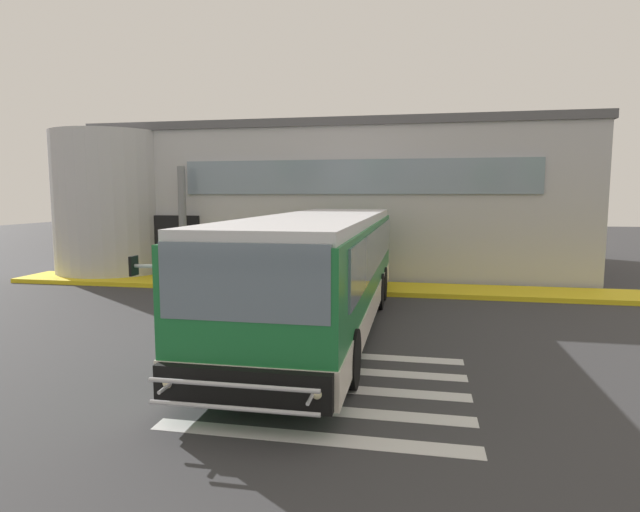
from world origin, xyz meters
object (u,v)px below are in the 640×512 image
at_px(bus_main_foreground, 321,273).
at_px(passenger_by_doorway, 218,255).
at_px(passenger_near_column, 196,254).
at_px(safety_bollard_yellow, 301,281).
at_px(entry_support_column, 183,222).

distance_m(bus_main_foreground, passenger_by_doorway, 6.98).
relative_size(passenger_near_column, safety_bollard_yellow, 1.86).
bearing_deg(entry_support_column, passenger_by_doorway, -21.59).
bearing_deg(safety_bollard_yellow, passenger_by_doorway, 160.33).
xyz_separation_m(entry_support_column, passenger_by_doorway, (1.61, -0.64, -1.09)).
height_order(bus_main_foreground, passenger_near_column, bus_main_foreground).
distance_m(passenger_near_column, passenger_by_doorway, 0.80).
relative_size(entry_support_column, bus_main_foreground, 0.35).
distance_m(passenger_near_column, safety_bollard_yellow, 4.25).
bearing_deg(bus_main_foreground, entry_support_column, 137.23).
bearing_deg(passenger_by_doorway, passenger_near_column, -173.72).
bearing_deg(entry_support_column, passenger_near_column, -41.83).
xyz_separation_m(passenger_by_doorway, safety_bollard_yellow, (3.26, -1.16, -0.63)).
distance_m(entry_support_column, passenger_by_doorway, 2.04).
xyz_separation_m(entry_support_column, safety_bollard_yellow, (4.86, -1.80, -1.72)).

